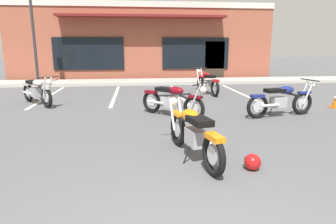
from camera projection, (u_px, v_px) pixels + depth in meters
ground_plane at (158, 134)px, 6.41m from camera, size 80.00×80.00×0.00m
sidewalk_kerb at (144, 82)px, 14.96m from camera, size 22.00×1.80×0.14m
brick_storefront_building at (142, 42)px, 18.21m from camera, size 14.44×5.98×4.15m
painted_stall_lines at (147, 95)px, 11.49m from camera, size 7.60×4.80×0.01m
motorcycle_foreground_classic at (193, 132)px, 4.94m from camera, size 0.86×2.08×0.98m
motorcycle_red_sportbike at (172, 100)px, 7.86m from camera, size 1.65×1.65×0.98m
motorcycle_black_cruiser at (282, 100)px, 7.89m from camera, size 2.09×0.83×0.98m
motorcycle_silver_naked at (207, 82)px, 11.62m from camera, size 0.77×2.10×0.98m
motorcycle_green_cafe_racer at (37, 91)px, 9.42m from camera, size 1.54×1.75×0.98m
helmet_on_pavement at (253, 162)px, 4.53m from camera, size 0.26×0.26×0.26m
parking_lot_lamp_post at (31, 12)px, 12.55m from camera, size 0.24×0.76×5.07m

